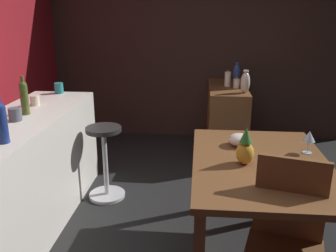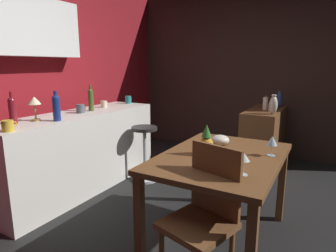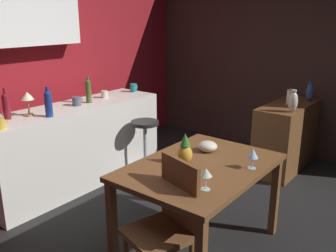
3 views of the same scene
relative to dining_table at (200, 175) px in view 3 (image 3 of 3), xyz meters
The scene contains 24 objects.
ground_plane 0.74m from the dining_table, 73.21° to the left, with size 9.00×9.00×0.00m, color black.
wall_kitchen_back 2.53m from the dining_table, 89.06° to the left, with size 5.20×0.33×2.60m.
wall_side_right 2.80m from the dining_table, 13.45° to the left, with size 0.10×4.40×2.60m, color #33231E.
dining_table is the anchor object (origin of this frame).
kitchen_counter 1.80m from the dining_table, 83.72° to the left, with size 2.10×0.60×0.90m, color silver.
sideboard_cabinet 2.09m from the dining_table, ahead, with size 1.10×0.44×0.82m, color brown.
chair_near_window 0.53m from the dining_table, behind, with size 0.49×0.49×0.94m.
bar_stool 1.50m from the dining_table, 58.51° to the left, with size 0.34×0.34×0.69m.
wine_glass_left 0.44m from the dining_table, 62.46° to the right, with size 0.08×0.08×0.16m.
wine_glass_right 0.47m from the dining_table, 142.30° to the right, with size 0.08×0.08×0.15m.
wine_glass_center 0.36m from the dining_table, 168.30° to the right, with size 0.07×0.07×0.14m.
pineapple_centerpiece 0.23m from the dining_table, 112.46° to the left, with size 0.12×0.12×0.25m.
fruit_bowl 0.33m from the dining_table, 21.75° to the left, with size 0.16×0.16×0.09m, color beige.
wine_bottle_ruby 1.96m from the dining_table, 105.61° to the left, with size 0.07×0.07×0.30m.
wine_bottle_cobalt 1.67m from the dining_table, 97.89° to the left, with size 0.07×0.07×0.29m.
wine_bottle_olive 1.86m from the dining_table, 77.06° to the left, with size 0.06×0.06×0.31m.
cup_teal 2.16m from the dining_table, 56.97° to the left, with size 0.12×0.09×0.10m.
cup_cream 1.97m from the dining_table, 69.26° to the left, with size 0.11×0.08×0.09m.
cup_slate 1.80m from the dining_table, 82.46° to the left, with size 0.13×0.09×0.10m.
counter_lamp 1.86m from the dining_table, 100.50° to the left, with size 0.13×0.13×0.24m.
pillar_candle_tall 1.98m from the dining_table, ahead, with size 0.07×0.07×0.13m.
pillar_candle_short 2.08m from the dining_table, ahead, with size 0.07×0.07×0.20m.
vase_ceramic_blue 2.40m from the dining_table, ahead, with size 0.09×0.09×0.24m.
vase_ceramic_ivory 1.74m from the dining_table, ahead, with size 0.10×0.10×0.25m.
Camera 3 is at (-2.30, -1.74, 1.84)m, focal length 38.92 mm.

